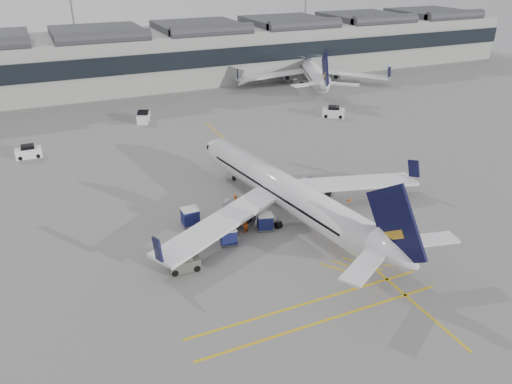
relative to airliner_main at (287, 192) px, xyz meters
name	(u,v)px	position (x,y,z in m)	size (l,w,h in m)	color
ground	(242,249)	(-7.27, -4.36, -2.91)	(220.00, 220.00, 0.00)	gray
terminal	(110,58)	(-7.27, 67.56, 3.23)	(200.00, 20.45, 12.40)	#9E9E99
light_masts	(88,11)	(-8.94, 81.64, 11.59)	(113.00, 0.60, 25.45)	slate
apron_markings	(285,191)	(2.73, 5.64, -2.90)	(0.25, 60.00, 0.01)	gold
airliner_main	(287,192)	(0.00, 0.00, 0.00)	(33.64, 37.02, 9.89)	white
airliner_far	(311,70)	(33.59, 52.97, 0.00)	(32.00, 35.44, 9.88)	white
belt_loader	(295,199)	(2.32, 2.36, -2.35)	(4.79, 2.29, 1.90)	silver
baggage_cart_a	(228,236)	(-8.08, -2.90, -1.95)	(1.92, 1.68, 1.79)	gray
baggage_cart_b	(265,222)	(-3.47, -1.75, -1.96)	(2.01, 1.80, 1.77)	gray
baggage_cart_c	(190,216)	(-10.38, 2.40, -1.84)	(1.89, 1.56, 1.98)	gray
baggage_cart_d	(229,218)	(-6.60, 0.61, -1.95)	(1.87, 1.61, 1.78)	gray
ramp_agent_a	(236,202)	(-4.52, 3.91, -2.03)	(0.64, 0.42, 1.75)	#FF4C0D
ramp_agent_b	(245,225)	(-5.66, -1.38, -2.04)	(0.84, 0.66, 1.73)	#DE480B
pushback_tug	(184,263)	(-13.44, -5.31, -2.19)	(2.96, 1.93, 1.60)	#54574A
safety_cone_nose	(241,161)	(1.40, 16.33, -2.66)	(0.35, 0.35, 0.49)	#F24C0A
safety_cone_engine	(349,199)	(8.42, 0.13, -2.65)	(0.37, 0.37, 0.52)	#F24C0A
service_van_left	(29,152)	(-25.52, 30.81, -2.10)	(3.55, 1.83, 1.81)	white
service_van_mid	(144,117)	(-6.80, 40.46, -2.05)	(3.06, 4.15, 1.92)	white
service_van_right	(333,112)	(24.64, 29.46, -2.02)	(4.25, 3.73, 1.97)	white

